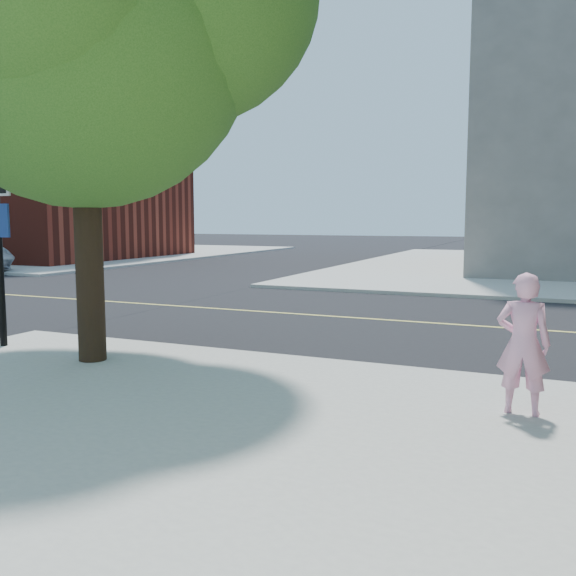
% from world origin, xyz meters
% --- Properties ---
extents(ground, '(140.00, 140.00, 0.00)m').
position_xyz_m(ground, '(0.00, 0.00, 0.00)').
color(ground, black).
rests_on(ground, ground).
extents(road_ew, '(140.00, 9.00, 0.01)m').
position_xyz_m(road_ew, '(0.00, 4.50, 0.01)').
color(road_ew, black).
rests_on(road_ew, ground).
extents(sidewalk_nw, '(26.00, 25.00, 0.12)m').
position_xyz_m(sidewalk_nw, '(-23.00, 21.50, 0.06)').
color(sidewalk_nw, '#AEADA4').
rests_on(sidewalk_nw, ground).
extents(church, '(15.20, 12.00, 14.40)m').
position_xyz_m(church, '(-20.00, 18.00, 7.18)').
color(church, maroon).
rests_on(church, sidewalk_nw).
extents(man_on_phone, '(0.57, 0.38, 1.54)m').
position_xyz_m(man_on_phone, '(7.73, -1.65, 0.89)').
color(man_on_phone, '#F7A4C8').
rests_on(man_on_phone, sidewalk_se).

